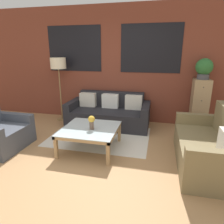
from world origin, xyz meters
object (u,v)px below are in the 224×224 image
settee_vintage (209,148)px  drawer_cabinet (199,105)px  coffee_table (90,131)px  potted_plant (204,68)px  floor_lamp (58,66)px  couch_dark (109,114)px  flower_vase (92,121)px  armchair_corner (0,134)px

settee_vintage → drawer_cabinet: drawer_cabinet is taller
coffee_table → potted_plant: size_ratio=2.21×
coffee_table → drawer_cabinet: drawer_cabinet is taller
coffee_table → floor_lamp: 2.18m
couch_dark → settee_vintage: size_ratio=1.20×
coffee_table → drawer_cabinet: (2.08, 1.52, 0.22)m
coffee_table → flower_vase: 0.22m
drawer_cabinet → armchair_corner: bearing=-153.5°
couch_dark → settee_vintage: settee_vintage is taller
settee_vintage → floor_lamp: floor_lamp is taller
couch_dark → potted_plant: bearing=5.7°
settee_vintage → potted_plant: 1.95m
couch_dark → settee_vintage: (1.96, -1.41, 0.02)m
flower_vase → coffee_table: bearing=135.7°
armchair_corner → drawer_cabinet: size_ratio=0.81×
settee_vintage → armchair_corner: size_ratio=1.72×
coffee_table → floor_lamp: floor_lamp is taller
settee_vintage → floor_lamp: size_ratio=1.02×
drawer_cabinet → potted_plant: (0.00, 0.00, 0.82)m
settee_vintage → flower_vase: bearing=178.3°
settee_vintage → flower_vase: 1.95m
armchair_corner → coffee_table: bearing=11.7°
floor_lamp → drawer_cabinet: size_ratio=1.37×
flower_vase → floor_lamp: bearing=132.3°
armchair_corner → coffee_table: 1.69m
armchair_corner → drawer_cabinet: drawer_cabinet is taller
coffee_table → potted_plant: 2.77m
couch_dark → drawer_cabinet: size_ratio=1.67×
couch_dark → settee_vintage: bearing=-35.8°
armchair_corner → drawer_cabinet: (3.73, 1.86, 0.30)m
coffee_table → drawer_cabinet: 2.58m
settee_vintage → potted_plant: size_ratio=3.66×
couch_dark → drawer_cabinet: bearing=5.7°
floor_lamp → drawer_cabinet: bearing=1.5°
floor_lamp → coffee_table: bearing=-47.8°
floor_lamp → drawer_cabinet: 3.47m
coffee_table → floor_lamp: (-1.30, 1.43, 1.02)m
coffee_table → armchair_corner: bearing=-168.3°
coffee_table → floor_lamp: bearing=132.2°
armchair_corner → floor_lamp: bearing=78.5°
couch_dark → potted_plant: 2.35m
settee_vintage → potted_plant: bearing=86.6°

